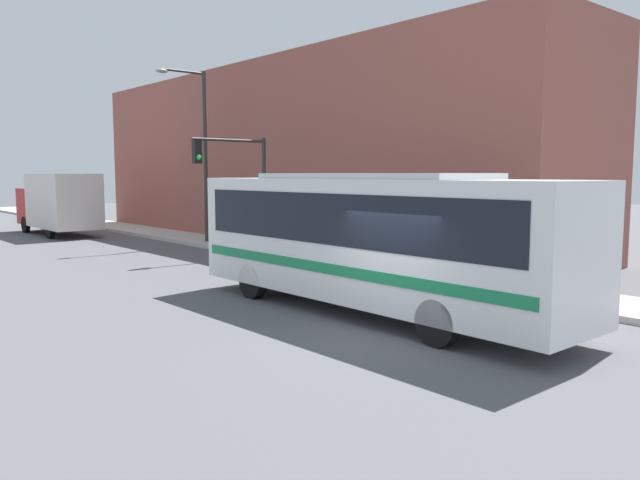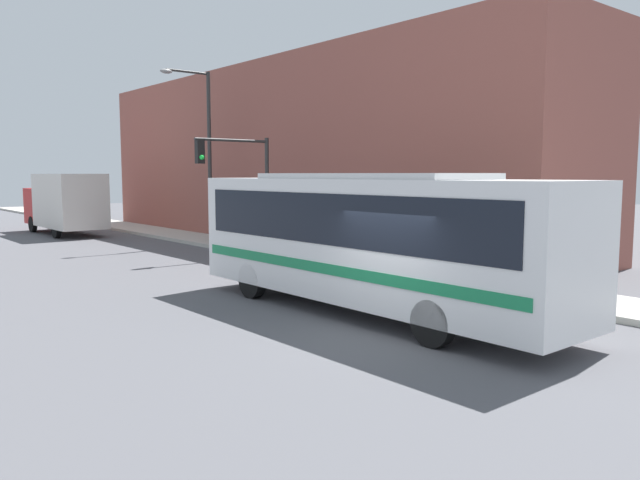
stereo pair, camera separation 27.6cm
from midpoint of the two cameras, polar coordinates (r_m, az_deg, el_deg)
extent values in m
plane|color=#515156|center=(12.99, 6.46, -8.58)|extent=(120.00, 120.00, 0.00)
cube|color=#B7B2A8|center=(32.39, -12.75, 0.26)|extent=(2.46, 70.00, 0.16)
cube|color=brown|center=(31.28, -2.63, 7.79)|extent=(6.00, 30.27, 8.43)
cube|color=white|center=(14.61, 4.10, 0.16)|extent=(2.54, 10.51, 2.77)
cube|color=black|center=(14.57, 4.11, 2.11)|extent=(2.58, 9.68, 1.14)
cube|color=#197F4C|center=(14.68, 4.08, -2.20)|extent=(2.58, 10.09, 0.24)
cube|color=silver|center=(14.53, 4.14, 5.80)|extent=(2.31, 5.79, 0.16)
cylinder|color=black|center=(17.90, -0.81, -2.98)|extent=(0.29, 0.92, 0.92)
cylinder|color=black|center=(16.59, -6.63, -3.73)|extent=(0.29, 0.92, 0.92)
cylinder|color=black|center=(13.84, 15.84, -5.89)|extent=(0.29, 0.92, 0.92)
cylinder|color=black|center=(12.11, 10.07, -7.46)|extent=(0.29, 0.92, 0.92)
cube|color=silver|center=(35.64, -22.63, 3.33)|extent=(2.37, 5.25, 2.83)
cube|color=#B21919|center=(39.14, -24.24, 2.87)|extent=(2.25, 2.04, 2.01)
cylinder|color=black|center=(38.57, -25.50, 1.28)|extent=(0.25, 0.90, 0.90)
cylinder|color=black|center=(34.48, -23.67, 0.86)|extent=(0.25, 0.90, 0.90)
cylinder|color=red|center=(18.31, 11.65, -2.85)|extent=(0.28, 0.28, 0.63)
sphere|color=red|center=(18.25, 11.68, -1.60)|extent=(0.27, 0.27, 0.27)
cylinder|color=red|center=(18.21, 12.04, -2.80)|extent=(0.13, 0.17, 0.13)
cylinder|color=#2D2D2D|center=(25.23, -5.45, 4.12)|extent=(0.16, 0.16, 4.54)
cylinder|color=#2D2D2D|center=(24.36, -8.63, 9.01)|extent=(3.20, 0.11, 0.11)
cube|color=black|center=(23.64, -11.52, 7.95)|extent=(0.30, 0.24, 0.90)
sphere|color=#19D83F|center=(23.51, -11.34, 7.42)|extent=(0.18, 0.18, 0.18)
cylinder|color=#2D2D2D|center=(21.82, 0.86, -0.66)|extent=(0.06, 0.06, 1.12)
cylinder|color=#4C4C51|center=(21.75, 0.87, 1.10)|extent=(0.14, 0.14, 0.22)
cylinder|color=#2D2D2D|center=(29.30, -10.71, 7.42)|extent=(0.18, 0.18, 7.72)
cylinder|color=#2D2D2D|center=(29.14, -12.67, 14.81)|extent=(2.06, 0.11, 0.11)
ellipsoid|color=gray|center=(28.67, -14.55, 14.75)|extent=(0.56, 0.28, 0.20)
camera|label=1|loc=(0.14, -90.45, -0.05)|focal=35.00mm
camera|label=2|loc=(0.14, 89.55, 0.05)|focal=35.00mm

